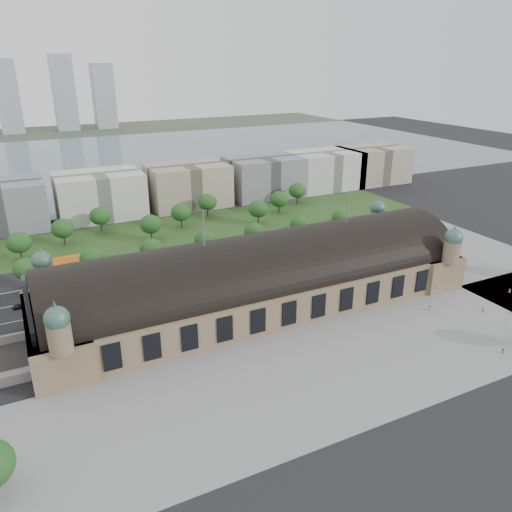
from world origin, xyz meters
name	(u,v)px	position (x,y,z in m)	size (l,w,h in m)	color
ground	(260,305)	(0.00, 0.00, 0.00)	(900.00, 900.00, 0.00)	black
station	(260,279)	(0.00, 0.00, 10.28)	(150.00, 48.40, 44.30)	#866F53
plaza_south	(360,361)	(10.00, -44.00, 0.00)	(190.00, 48.00, 0.12)	gray
plaza_east	(469,257)	(103.00, 0.00, 0.00)	(56.00, 100.00, 0.12)	gray
road_slab	(173,276)	(-20.00, 38.00, 0.00)	(260.00, 26.00, 0.10)	black
grass_belt	(148,234)	(-15.00, 93.00, 0.00)	(300.00, 45.00, 0.10)	#2D4E1F
petrol_station	(73,260)	(-53.91, 65.28, 2.95)	(14.00, 13.00, 5.05)	#D7600C
lake	(102,160)	(0.00, 298.00, 0.00)	(700.00, 320.00, 0.08)	slate
far_shore	(70,131)	(0.00, 498.00, 0.00)	(700.00, 120.00, 0.14)	#44513D
far_tower_left	(8,97)	(-60.00, 508.00, 40.00)	(24.00, 24.00, 80.00)	#9EA8B2
far_tower_mid	(64,93)	(0.00, 508.00, 42.50)	(24.00, 24.00, 85.00)	#9EA8B2
far_tower_right	(104,96)	(45.00, 508.00, 37.50)	(24.00, 24.00, 75.00)	#9EA8B2
office_3	(100,195)	(-30.00, 133.00, 12.00)	(45.00, 32.00, 24.00)	silver
office_4	(188,185)	(20.00, 133.00, 12.00)	(45.00, 32.00, 24.00)	tan
office_5	(264,177)	(70.00, 133.00, 12.00)	(45.00, 32.00, 24.00)	gray
office_6	(324,170)	(115.00, 133.00, 12.00)	(45.00, 32.00, 24.00)	silver
office_7	(372,165)	(155.00, 133.00, 12.00)	(45.00, 32.00, 24.00)	tan
tree_row_2	(26,269)	(-72.00, 53.00, 7.43)	(9.60, 9.60, 11.52)	#2D2116
tree_row_3	(92,258)	(-48.00, 53.00, 7.43)	(9.60, 9.60, 11.52)	#2D2116
tree_row_4	(151,248)	(-24.00, 53.00, 7.43)	(9.60, 9.60, 11.52)	#2D2116
tree_row_5	(205,240)	(0.00, 53.00, 7.43)	(9.60, 9.60, 11.52)	#2D2116
tree_row_6	(255,232)	(24.00, 53.00, 7.43)	(9.60, 9.60, 11.52)	#2D2116
tree_row_7	(300,224)	(48.00, 53.00, 7.43)	(9.60, 9.60, 11.52)	#2D2116
tree_row_8	(341,218)	(72.00, 53.00, 7.43)	(9.60, 9.60, 11.52)	#2D2116
tree_row_9	(380,211)	(96.00, 53.00, 7.43)	(9.60, 9.60, 11.52)	#2D2116
tree_belt_3	(19,243)	(-73.00, 83.00, 8.05)	(10.40, 10.40, 12.48)	#2D2116
tree_belt_4	(63,228)	(-54.00, 95.00, 8.05)	(10.40, 10.40, 12.48)	#2D2116
tree_belt_5	(100,216)	(-35.00, 107.00, 8.05)	(10.40, 10.40, 12.48)	#2D2116
tree_belt_6	(151,224)	(-16.00, 83.00, 8.05)	(10.40, 10.40, 12.48)	#2D2116
tree_belt_7	(181,212)	(3.00, 95.00, 8.05)	(10.40, 10.40, 12.48)	#2D2116
tree_belt_8	(207,202)	(22.00, 107.00, 8.05)	(10.40, 10.40, 12.48)	#2D2116
tree_belt_9	(258,209)	(41.00, 83.00, 8.05)	(10.40, 10.40, 12.48)	#2D2116
tree_belt_10	(279,199)	(60.00, 95.00, 8.05)	(10.40, 10.40, 12.48)	#2D2116
tree_belt_11	(297,191)	(79.00, 107.00, 8.05)	(10.40, 10.40, 12.48)	#2D2116
traffic_car_2	(21,306)	(-75.74, 35.39, 0.79)	(2.63, 5.71, 1.59)	black
traffic_car_4	(203,277)	(-9.80, 30.22, 0.75)	(1.76, 4.38, 1.49)	#192947
traffic_car_5	(321,242)	(53.74, 42.98, 0.75)	(1.58, 4.53, 1.49)	slate
parked_car_0	(60,317)	(-64.39, 21.00, 0.74)	(1.57, 4.50, 1.48)	black
parked_car_1	(46,319)	(-68.86, 21.34, 0.78)	(2.58, 5.59, 1.55)	maroon
parked_car_2	(96,304)	(-51.90, 25.00, 0.77)	(2.16, 5.32, 1.54)	#191946
parked_car_3	(63,311)	(-63.15, 25.00, 0.67)	(1.58, 3.93, 1.34)	#5C5D63
parked_car_4	(175,294)	(-24.54, 21.00, 0.65)	(1.37, 3.94, 1.30)	#BDBDBF
parked_car_5	(173,289)	(-24.14, 25.00, 0.66)	(2.19, 4.75, 1.32)	#97999F
parked_car_6	(169,293)	(-26.13, 22.63, 0.71)	(2.00, 4.93, 1.43)	black
bus_west	(169,285)	(-25.00, 27.00, 1.52)	(2.56, 10.93, 3.05)	#B3421C
bus_mid	(218,275)	(-4.77, 27.00, 1.70)	(2.85, 12.18, 3.39)	beige
bus_east	(259,268)	(12.97, 27.00, 1.55)	(2.60, 11.13, 3.10)	silver
pedestrian_0	(429,308)	(50.48, -29.64, 0.95)	(0.92, 0.53, 1.89)	gray
pedestrian_1	(483,310)	(65.84, -38.84, 0.95)	(0.69, 0.45, 1.89)	gray
pedestrian_4	(503,351)	(50.07, -59.50, 0.82)	(1.06, 0.46, 1.64)	gray
pedestrian_5	(510,291)	(87.36, -32.49, 0.97)	(0.95, 0.55, 1.95)	gray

